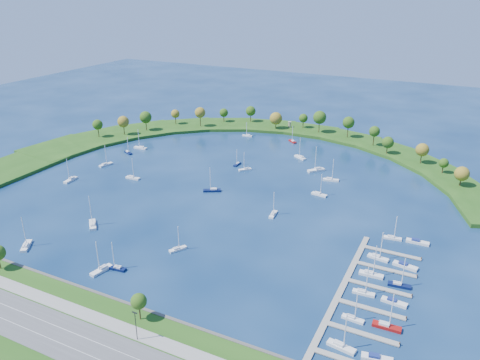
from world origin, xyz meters
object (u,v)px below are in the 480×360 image
at_px(harbor_tower, 290,124).
at_px(docked_boat_6, 371,274).
at_px(moored_boat_1, 237,164).
at_px(docked_boat_2, 353,318).
at_px(moored_boat_6, 247,135).
at_px(docked_boat_4, 364,292).
at_px(docked_boat_3, 387,326).
at_px(docked_boat_8, 378,257).
at_px(moored_boat_9, 245,169).
at_px(docked_boat_1, 377,358).
at_px(moored_boat_5, 116,267).
at_px(moored_boat_11, 316,170).
at_px(dock_system, 362,295).
at_px(moored_boat_0, 133,177).
at_px(docked_boat_0, 341,346).
at_px(moored_boat_13, 128,152).
at_px(docked_boat_11, 417,242).
at_px(moored_boat_2, 101,269).
at_px(moored_boat_18, 293,141).
at_px(moored_boat_3, 212,190).
at_px(moored_boat_7, 106,164).
at_px(moored_boat_4, 300,157).
at_px(docked_boat_5, 394,302).
at_px(moored_boat_8, 26,245).
at_px(docked_boat_9, 405,266).
at_px(moored_boat_15, 273,214).
at_px(moored_boat_16, 93,224).
at_px(moored_boat_10, 178,248).
at_px(moored_boat_17, 319,194).
at_px(docked_boat_10, 393,237).
at_px(moored_boat_14, 141,147).
at_px(moored_boat_19, 331,179).

xyz_separation_m(harbor_tower, docked_boat_6, (94.72, -164.21, -3.25)).
relative_size(moored_boat_1, docked_boat_2, 0.94).
height_order(moored_boat_6, docked_boat_4, docked_boat_4).
bearing_deg(docked_boat_3, docked_boat_8, 103.47).
height_order(moored_boat_9, docked_boat_1, moored_boat_9).
height_order(moored_boat_5, moored_boat_11, moored_boat_11).
distance_m(moored_boat_6, docked_boat_6, 178.32).
height_order(dock_system, moored_boat_0, moored_boat_0).
bearing_deg(docked_boat_0, docked_boat_3, 64.15).
height_order(moored_boat_5, moored_boat_13, moored_boat_5).
bearing_deg(moored_boat_0, docked_boat_3, -26.37).
distance_m(moored_boat_0, docked_boat_11, 151.56).
relative_size(moored_boat_2, docked_boat_6, 1.01).
bearing_deg(moored_boat_18, docked_boat_11, 172.02).
bearing_deg(moored_boat_3, docked_boat_2, 114.14).
relative_size(moored_boat_18, docked_boat_11, 1.22).
height_order(moored_boat_7, docked_boat_11, moored_boat_7).
relative_size(dock_system, moored_boat_3, 6.08).
height_order(moored_boat_3, docked_boat_0, moored_boat_3).
bearing_deg(moored_boat_4, docked_boat_5, 154.18).
bearing_deg(docked_boat_11, moored_boat_1, 155.34).
distance_m(moored_boat_8, docked_boat_6, 138.56).
bearing_deg(moored_boat_5, harbor_tower, -94.36).
bearing_deg(harbor_tower, docked_boat_9, -55.43).
bearing_deg(moored_boat_13, moored_boat_15, 5.86).
bearing_deg(moored_boat_15, docked_boat_0, -150.73).
xyz_separation_m(moored_boat_0, moored_boat_16, (18.91, -52.30, 0.07)).
height_order(dock_system, moored_boat_10, moored_boat_10).
xyz_separation_m(moored_boat_4, moored_boat_17, (27.43, -48.27, -0.04)).
relative_size(moored_boat_0, docked_boat_10, 1.11).
bearing_deg(docked_boat_6, moored_boat_2, -157.11).
xyz_separation_m(harbor_tower, docked_boat_1, (105.18, -206.27, -3.52)).
height_order(docked_boat_2, docked_boat_5, docked_boat_2).
relative_size(moored_boat_17, docked_boat_3, 0.91).
height_order(moored_boat_8, docked_boat_6, moored_boat_8).
bearing_deg(moored_boat_14, moored_boat_2, 118.34).
bearing_deg(docked_boat_4, moored_boat_19, 109.67).
bearing_deg(moored_boat_7, docked_boat_2, -98.26).
xyz_separation_m(moored_boat_13, docked_boat_8, (168.76, -56.00, 0.03)).
xyz_separation_m(moored_boat_15, docked_boat_5, (62.12, -42.53, -0.25)).
height_order(moored_boat_11, docked_boat_0, moored_boat_11).
height_order(moored_boat_18, moored_boat_19, moored_boat_19).
bearing_deg(moored_boat_5, moored_boat_14, -62.50).
distance_m(moored_boat_4, moored_boat_11, 22.72).
height_order(moored_boat_0, moored_boat_9, moored_boat_0).
xyz_separation_m(moored_boat_1, moored_boat_4, (29.94, 27.77, 0.09)).
relative_size(moored_boat_8, moored_boat_9, 1.21).
bearing_deg(moored_boat_13, docked_boat_11, 13.18).
distance_m(docked_boat_4, docked_boat_11, 46.76).
bearing_deg(moored_boat_15, moored_boat_9, 32.01).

